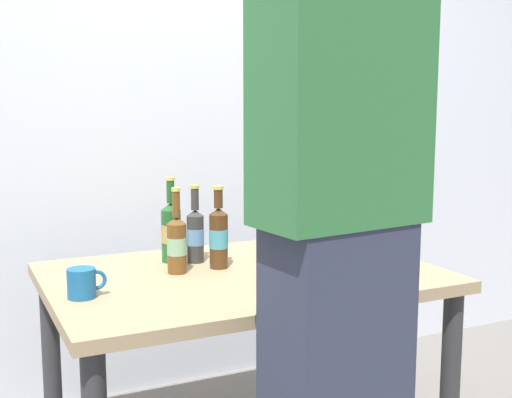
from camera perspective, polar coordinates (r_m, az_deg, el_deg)
name	(u,v)px	position (r m, az deg, el deg)	size (l,w,h in m)	color
desk	(243,297)	(2.34, -1.16, -8.38)	(1.32, 0.90, 0.72)	#9E8460
laptop	(310,244)	(2.56, 4.62, -3.84)	(0.43, 0.44, 0.19)	#383D4C
beer_bottle_green	(219,236)	(2.34, -3.21, -3.15)	(0.07, 0.07, 0.29)	#472B14
beer_bottle_brown	(177,243)	(2.29, -6.79, -3.73)	(0.07, 0.07, 0.29)	brown
beer_bottle_dark	(195,233)	(2.44, -5.21, -2.94)	(0.06, 0.06, 0.28)	#333333
beer_bottle_amber	(171,230)	(2.45, -7.26, -2.68)	(0.07, 0.07, 0.31)	#1E5123
person_figure	(339,237)	(1.68, 7.09, -3.24)	(0.44, 0.31, 1.90)	#2D3347
coffee_mug	(83,283)	(2.07, -14.60, -6.96)	(0.12, 0.09, 0.09)	#19598C
back_wall	(166,101)	(3.02, -7.70, 8.33)	(6.00, 0.10, 2.60)	silver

